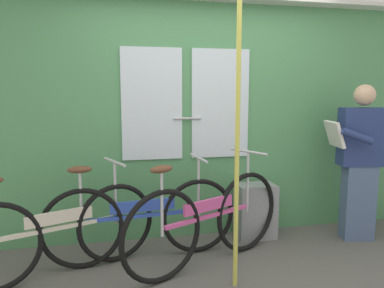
# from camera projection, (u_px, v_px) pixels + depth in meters

# --- Properties ---
(train_door_wall) EXTENTS (4.89, 0.28, 2.42)m
(train_door_wall) POSITION_uv_depth(u_px,v_px,m) (204.00, 115.00, 3.80)
(train_door_wall) COLOR #4C8C56
(train_door_wall) RESTS_ON ground_plane
(bicycle_near_door) EXTENTS (1.74, 0.44, 0.92)m
(bicycle_near_door) POSITION_uv_depth(u_px,v_px,m) (142.00, 220.00, 3.27)
(bicycle_near_door) COLOR black
(bicycle_near_door) RESTS_ON ground_plane
(bicycle_leaning_behind) EXTENTS (1.56, 0.72, 0.91)m
(bicycle_leaning_behind) POSITION_uv_depth(u_px,v_px,m) (59.00, 232.00, 2.97)
(bicycle_leaning_behind) COLOR black
(bicycle_leaning_behind) RESTS_ON ground_plane
(bicycle_by_pole) EXTENTS (1.56, 0.82, 0.97)m
(bicycle_by_pole) POSITION_uv_depth(u_px,v_px,m) (208.00, 221.00, 3.17)
(bicycle_by_pole) COLOR black
(bicycle_by_pole) RESTS_ON ground_plane
(passenger_reading_newspaper) EXTENTS (0.59, 0.51, 1.58)m
(passenger_reading_newspaper) POSITION_uv_depth(u_px,v_px,m) (359.00, 159.00, 3.70)
(passenger_reading_newspaper) COLOR slate
(passenger_reading_newspaper) RESTS_ON ground_plane
(trash_bin_by_wall) EXTENTS (0.39, 0.28, 0.56)m
(trash_bin_by_wall) POSITION_uv_depth(u_px,v_px,m) (255.00, 211.00, 3.83)
(trash_bin_by_wall) COLOR gray
(trash_bin_by_wall) RESTS_ON ground_plane
(handrail_pole) EXTENTS (0.04, 0.04, 2.38)m
(handrail_pole) POSITION_uv_depth(u_px,v_px,m) (237.00, 134.00, 2.72)
(handrail_pole) COLOR #C6C14C
(handrail_pole) RESTS_ON ground_plane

